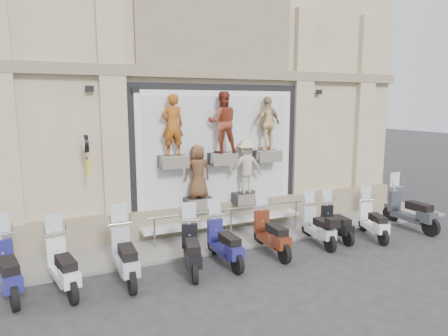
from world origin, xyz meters
The scene contains 16 objects.
ground centered at (0.00, 0.00, 0.00)m, with size 90.00×90.00×0.00m, color #2B2B2E.
sidewalk centered at (0.00, 2.10, 0.04)m, with size 16.00×2.20×0.08m, color gray.
building centered at (0.00, 7.00, 6.00)m, with size 14.00×8.60×12.00m, color beige, non-canonical shape.
shop_vitrine centered at (0.08, 2.74, 2.44)m, with size 5.60×0.88×4.30m.
guard_rail centered at (0.00, 2.00, 0.47)m, with size 5.06×0.10×0.93m, color #9EA0A5, non-canonical shape.
clock_sign_bracket centered at (-3.90, 2.47, 2.80)m, with size 0.10×0.80×1.02m.
scooter_a centered at (-5.75, 0.68, 0.82)m, with size 0.59×2.01×1.63m, color navy, non-canonical shape.
scooter_b centered at (-4.69, 0.44, 0.78)m, with size 0.56×1.92×1.56m, color white, non-canonical shape.
scooter_c centered at (-3.38, 0.43, 0.82)m, with size 0.59×2.01×1.64m, color #A8ADB6, non-canonical shape.
scooter_d centered at (-1.85, 0.29, 0.77)m, with size 0.55×1.89×1.54m, color black, non-canonical shape.
scooter_e centered at (-0.95, 0.37, 0.77)m, with size 0.55×1.89×1.54m, color navy, non-canonical shape.
scooter_f centered at (0.47, 0.47, 0.80)m, with size 0.57×1.97×1.60m, color #57200E, non-canonical shape.
scooter_g centered at (2.06, 0.55, 0.73)m, with size 0.53×1.80×1.46m, color #ACAFB3, non-canonical shape.
scooter_h centered at (2.81, 0.68, 0.70)m, with size 0.50×1.71×1.39m, color black, non-canonical shape.
scooter_i centered at (3.88, 0.30, 0.72)m, with size 0.52×1.78×1.45m, color white, non-canonical shape.
scooter_j centered at (5.60, 0.46, 0.86)m, with size 0.62×2.13×1.73m, color #30333A, non-canonical shape.
Camera 1 is at (-4.90, -8.26, 3.97)m, focal length 32.00 mm.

